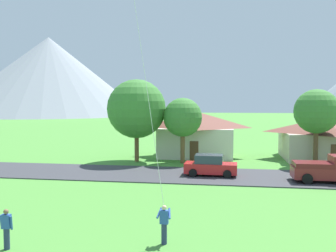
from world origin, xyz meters
The scene contains 10 objects.
road_strip centered at (0.00, 25.58, 0.04)m, with size 160.00×6.87×0.08m, color #38383D.
mountain_west_ridge centered at (-76.36, 154.57, 17.40)m, with size 87.45×87.45×34.81m, color #8E939E.
house_left_center centered at (-0.43, 36.58, 2.56)m, with size 8.61×6.55×4.95m.
house_right_center centered at (13.11, 36.59, 2.27)m, with size 9.21×8.41×4.38m.
tree_near_left centered at (-6.11, 32.05, 5.31)m, with size 5.92×5.92×8.28m.
tree_left_of_center centered at (-1.42, 31.82, 4.48)m, with size 3.81×3.81×6.42m.
tree_center centered at (11.13, 32.01, 5.11)m, with size 4.15×4.15×7.21m.
parked_car_red_west_end centered at (1.58, 25.57, 0.87)m, with size 4.25×2.18×1.68m.
pickup_truck_maroon_east_side centered at (10.51, 24.43, 1.06)m, with size 5.22×2.36×1.99m.
watcher_person centered at (-5.98, 9.11, 0.88)m, with size 0.56×0.24×1.68m.
Camera 1 is at (2.88, -4.70, 6.05)m, focal length 40.13 mm.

